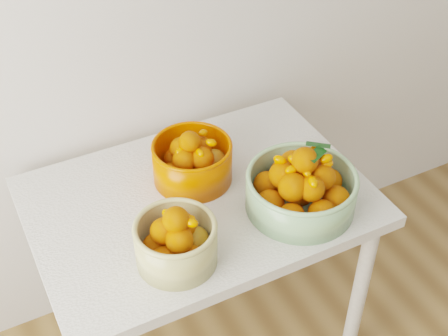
{
  "coord_description": "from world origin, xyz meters",
  "views": [
    {
      "loc": [
        -0.75,
        0.34,
        2.02
      ],
      "look_at": [
        -0.16,
        1.51,
        0.92
      ],
      "focal_mm": 50.0,
      "sensor_mm": 36.0,
      "label": 1
    }
  ],
  "objects_px": {
    "table": "(200,220)",
    "bowl_green": "(301,188)",
    "bowl_orange": "(193,161)",
    "bowl_cream": "(176,241)"
  },
  "relations": [
    {
      "from": "table",
      "to": "bowl_orange",
      "type": "relative_size",
      "value": 3.73
    },
    {
      "from": "table",
      "to": "bowl_green",
      "type": "bearing_deg",
      "value": -34.54
    },
    {
      "from": "table",
      "to": "bowl_orange",
      "type": "xyz_separation_m",
      "value": [
        0.02,
        0.09,
        0.17
      ]
    },
    {
      "from": "bowl_green",
      "to": "bowl_cream",
      "type": "bearing_deg",
      "value": -175.74
    },
    {
      "from": "bowl_green",
      "to": "bowl_orange",
      "type": "bearing_deg",
      "value": 131.44
    },
    {
      "from": "bowl_cream",
      "to": "bowl_orange",
      "type": "distance_m",
      "value": 0.34
    },
    {
      "from": "bowl_green",
      "to": "bowl_orange",
      "type": "xyz_separation_m",
      "value": [
        -0.23,
        0.26,
        -0.0
      ]
    },
    {
      "from": "bowl_green",
      "to": "table",
      "type": "bearing_deg",
      "value": 145.46
    },
    {
      "from": "bowl_orange",
      "to": "table",
      "type": "bearing_deg",
      "value": -103.41
    },
    {
      "from": "table",
      "to": "bowl_green",
      "type": "height_order",
      "value": "bowl_green"
    }
  ]
}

